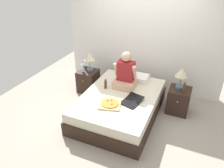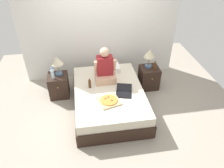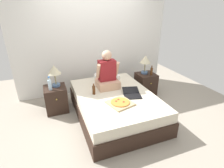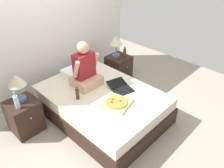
% 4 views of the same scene
% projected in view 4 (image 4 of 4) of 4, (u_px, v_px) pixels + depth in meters
% --- Properties ---
extents(ground_plane, '(5.80, 5.80, 0.00)m').
position_uv_depth(ground_plane, '(102.00, 114.00, 3.84)').
color(ground_plane, '#9E9384').
extents(wall_back, '(3.80, 0.12, 2.50)m').
position_uv_depth(wall_back, '(48.00, 27.00, 3.96)').
color(wall_back, silver).
rests_on(wall_back, ground).
extents(bed, '(1.47, 2.05, 0.48)m').
position_uv_depth(bed, '(102.00, 104.00, 3.71)').
color(bed, black).
rests_on(bed, ground).
extents(nightstand_left, '(0.44, 0.47, 0.54)m').
position_uv_depth(nightstand_left, '(25.00, 116.00, 3.40)').
color(nightstand_left, black).
rests_on(nightstand_left, ground).
extents(lamp_on_left_nightstand, '(0.26, 0.26, 0.45)m').
position_uv_depth(lamp_on_left_nightstand, '(16.00, 82.00, 3.12)').
color(lamp_on_left_nightstand, '#4C6B93').
rests_on(lamp_on_left_nightstand, nightstand_left).
extents(water_bottle, '(0.07, 0.07, 0.28)m').
position_uv_depth(water_bottle, '(16.00, 102.00, 3.09)').
color(water_bottle, silver).
rests_on(water_bottle, nightstand_left).
extents(nightstand_right, '(0.44, 0.47, 0.54)m').
position_uv_depth(nightstand_right, '(119.00, 68.00, 4.70)').
color(nightstand_right, black).
rests_on(nightstand_right, ground).
extents(lamp_on_right_nightstand, '(0.26, 0.26, 0.45)m').
position_uv_depth(lamp_on_right_nightstand, '(116.00, 42.00, 4.38)').
color(lamp_on_right_nightstand, '#4C6B93').
rests_on(lamp_on_right_nightstand, nightstand_right).
extents(beer_bottle, '(0.06, 0.06, 0.23)m').
position_uv_depth(beer_bottle, '(125.00, 53.00, 4.48)').
color(beer_bottle, '#512D14').
rests_on(beer_bottle, nightstand_right).
extents(pillow, '(0.52, 0.34, 0.12)m').
position_uv_depth(pillow, '(77.00, 71.00, 4.04)').
color(pillow, white).
rests_on(pillow, bed).
extents(person_seated, '(0.47, 0.40, 0.78)m').
position_uv_depth(person_seated, '(85.00, 70.00, 3.61)').
color(person_seated, tan).
rests_on(person_seated, bed).
extents(laptop, '(0.41, 0.48, 0.07)m').
position_uv_depth(laptop, '(121.00, 88.00, 3.64)').
color(laptop, black).
rests_on(laptop, bed).
extents(pizza_box, '(0.49, 0.49, 0.05)m').
position_uv_depth(pizza_box, '(117.00, 103.00, 3.30)').
color(pizza_box, tan).
rests_on(pizza_box, bed).
extents(beer_bottle_on_bed, '(0.06, 0.06, 0.22)m').
position_uv_depth(beer_bottle_on_bed, '(77.00, 94.00, 3.37)').
color(beer_bottle_on_bed, '#4C2811').
rests_on(beer_bottle_on_bed, bed).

